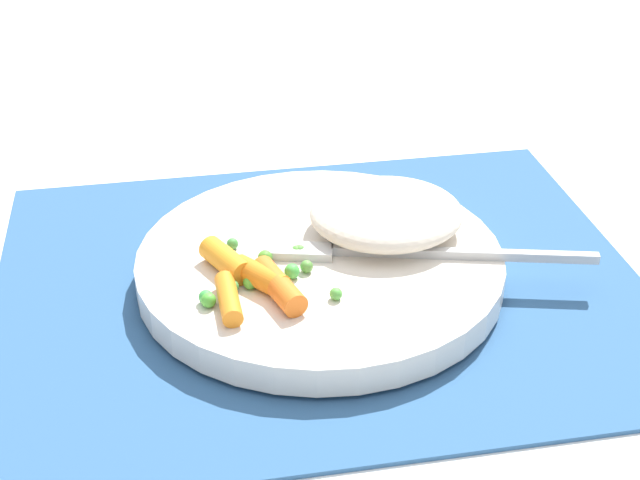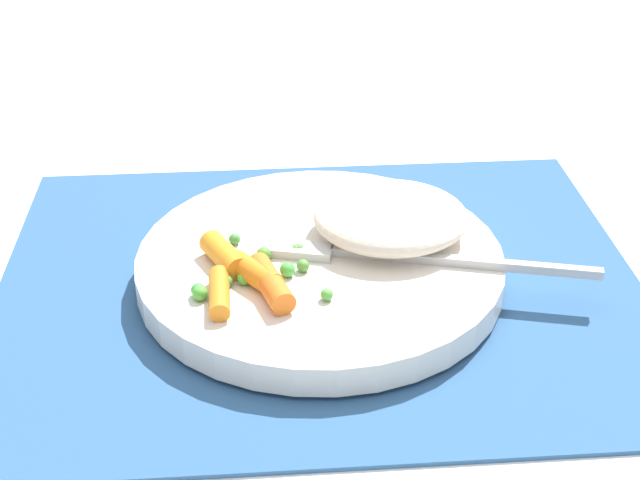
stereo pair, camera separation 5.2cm
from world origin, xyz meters
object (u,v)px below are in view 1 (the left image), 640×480
object	(u,v)px
plate	(320,266)
fork	(395,252)
rice_mound	(386,213)
carrot_portion	(251,279)

from	to	relation	value
plate	fork	bearing A→B (deg)	166.13
plate	fork	world-z (taller)	fork
rice_mound	carrot_portion	bearing A→B (deg)	28.18
rice_mound	fork	bearing A→B (deg)	86.59
plate	carrot_portion	distance (m)	0.06
plate	carrot_portion	xyz separation A→B (m)	(0.05, 0.03, 0.02)
fork	carrot_portion	bearing A→B (deg)	12.51
carrot_portion	fork	distance (m)	0.10
rice_mound	carrot_portion	distance (m)	0.11
rice_mound	fork	distance (m)	0.03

